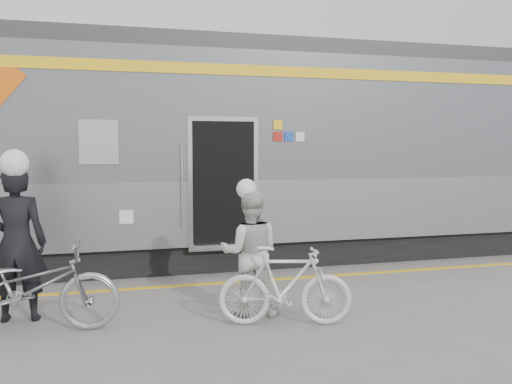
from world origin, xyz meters
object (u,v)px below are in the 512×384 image
object	(u,v)px
man	(17,243)
woman	(250,253)
bicycle_left	(29,288)
bicycle_right	(285,286)

from	to	relation	value
man	woman	distance (m)	2.92
man	woman	world-z (taller)	man
woman	bicycle_left	bearing A→B (deg)	16.03
man	woman	size ratio (longest dim) A/B	1.21
man	bicycle_right	size ratio (longest dim) A/B	1.20
man	bicycle_right	xyz separation A→B (m)	(3.17, -1.05, -0.49)
bicycle_right	man	bearing A→B (deg)	86.65
man	bicycle_left	world-z (taller)	man
woman	man	bearing A→B (deg)	5.09
man	bicycle_left	xyz separation A→B (m)	(0.20, -0.55, -0.44)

